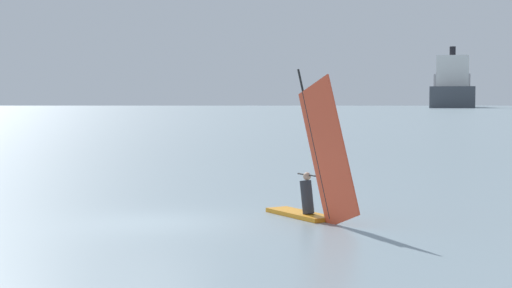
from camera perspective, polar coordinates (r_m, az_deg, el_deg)
The scene contains 3 objects.
ground_plane at distance 20.24m, azimuth -7.16°, elevation -5.91°, with size 4000.00×4000.00×0.00m, color gray.
windsurfer at distance 20.56m, azimuth 4.36°, elevation -2.84°, with size 3.52×2.36×4.24m.
cargo_ship at distance 606.66m, azimuth 14.51°, elevation 3.68°, with size 78.71×219.05×40.99m.
Camera 1 is at (11.45, -16.38, 3.16)m, focal length 53.09 mm.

